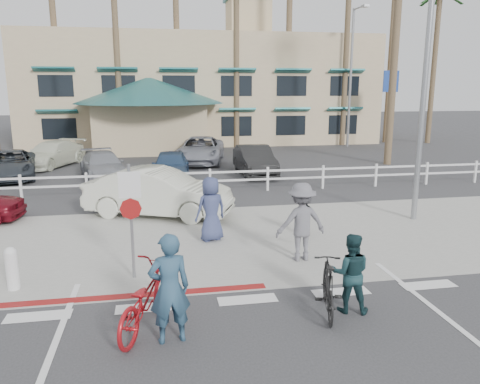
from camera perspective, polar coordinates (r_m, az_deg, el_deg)
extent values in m
plane|color=#333335|center=(9.18, 1.66, -14.65)|extent=(140.00, 140.00, 0.00)
cube|color=#333335|center=(7.51, 5.03, -21.48)|extent=(12.00, 16.00, 0.01)
cube|color=gray|center=(13.28, -2.35, -5.82)|extent=(22.00, 7.00, 0.01)
cube|color=#333335|center=(17.10, -4.20, -1.63)|extent=(40.00, 5.00, 0.01)
cube|color=#333335|center=(26.38, -6.41, 3.39)|extent=(50.00, 16.00, 0.01)
cube|color=maroon|center=(10.18, -17.00, -12.31)|extent=(7.00, 0.25, 0.02)
imported|color=maroon|center=(8.63, -11.46, -12.58)|extent=(1.54, 2.30, 1.14)
imported|color=#2A4B64|center=(7.98, -8.60, -11.57)|extent=(0.76, 0.56, 1.91)
imported|color=black|center=(9.16, 10.70, -11.30)|extent=(0.93, 1.82, 1.05)
imported|color=#153136|center=(9.22, 13.28, -9.58)|extent=(0.91, 0.80, 1.55)
imported|color=slate|center=(11.60, 7.46, -3.64)|extent=(1.32, 0.83, 1.96)
imported|color=black|center=(13.66, 7.93, -2.98)|extent=(0.67, 0.30, 1.12)
imported|color=navy|center=(13.00, -3.56, -2.09)|extent=(1.04, 0.85, 1.82)
imported|color=silver|center=(15.75, -9.89, -0.06)|extent=(5.11, 3.45, 1.59)
imported|color=#2C3239|center=(24.49, -26.23, 3.01)|extent=(3.09, 5.09, 1.32)
imported|color=gray|center=(22.83, -16.35, 3.11)|extent=(2.79, 4.63, 1.26)
imported|color=navy|center=(21.66, -8.43, 3.16)|extent=(1.92, 4.16, 1.38)
imported|color=black|center=(23.02, 1.81, 3.89)|extent=(1.51, 4.30, 1.42)
imported|color=silver|center=(27.37, -21.99, 4.31)|extent=(3.50, 5.02, 1.35)
imported|color=gray|center=(26.74, -4.85, 5.13)|extent=(3.42, 5.63, 1.46)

